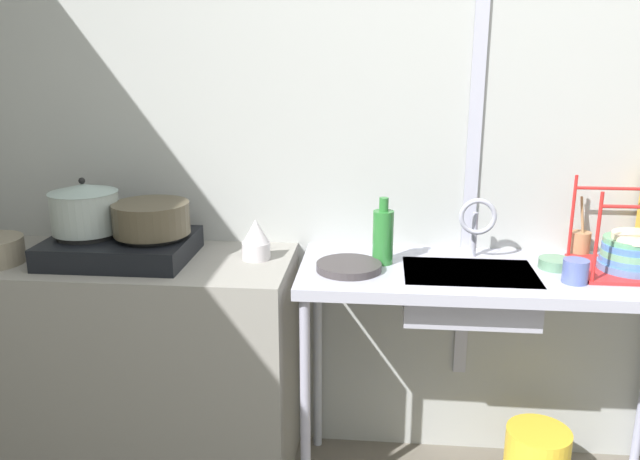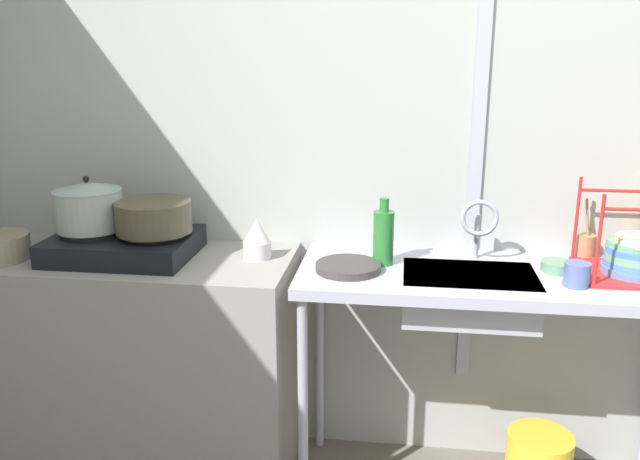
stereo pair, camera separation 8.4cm
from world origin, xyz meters
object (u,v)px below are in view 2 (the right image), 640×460
(pot_on_left_burner, at_px, (89,206))
(faucet, at_px, (479,221))
(percolator, at_px, (257,239))
(bottle_by_sink, at_px, (383,236))
(dish_rack, at_px, (635,258))
(utensil_jar, at_px, (585,246))
(stove, at_px, (124,244))
(frying_pan, at_px, (348,267))
(sink_basin, at_px, (468,295))
(pot_on_right_burner, at_px, (154,217))
(cup_by_rack, at_px, (577,274))
(small_bowl_on_drainboard, at_px, (558,266))

(pot_on_left_burner, bearing_deg, faucet, 4.18)
(percolator, relative_size, bottle_by_sink, 0.62)
(dish_rack, relative_size, utensil_jar, 1.61)
(stove, height_order, faucet, faucet)
(stove, distance_m, frying_pan, 0.86)
(sink_basin, bearing_deg, pot_on_left_burner, 178.85)
(pot_on_right_burner, xyz_separation_m, frying_pan, (0.73, -0.05, -0.15))
(stove, height_order, utensil_jar, utensil_jar)
(pot_on_right_burner, bearing_deg, dish_rack, 0.80)
(pot_on_right_burner, height_order, faucet, faucet)
(sink_basin, distance_m, cup_by_rack, 0.36)
(frying_pan, relative_size, utensil_jar, 1.03)
(dish_rack, relative_size, small_bowl_on_drainboard, 3.11)
(pot_on_right_burner, relative_size, bottle_by_sink, 1.13)
(percolator, xyz_separation_m, bottle_by_sink, (0.47, -0.01, 0.03))
(pot_on_right_burner, distance_m, dish_rack, 1.71)
(faucet, distance_m, dish_rack, 0.54)
(cup_by_rack, relative_size, utensil_jar, 0.38)
(pot_on_right_burner, xyz_separation_m, cup_by_rack, (1.49, -0.10, -0.12))
(frying_pan, height_order, dish_rack, dish_rack)
(small_bowl_on_drainboard, bearing_deg, pot_on_left_burner, -178.66)
(frying_pan, bearing_deg, bottle_by_sink, 37.39)
(pot_on_left_burner, relative_size, faucet, 1.05)
(cup_by_rack, bearing_deg, utensil_jar, 71.65)
(small_bowl_on_drainboard, height_order, bottle_by_sink, bottle_by_sink)
(frying_pan, bearing_deg, pot_on_right_burner, 175.93)
(bottle_by_sink, bearing_deg, dish_rack, -0.98)
(stove, relative_size, bottle_by_sink, 2.13)
(small_bowl_on_drainboard, bearing_deg, bottle_by_sink, -179.87)
(faucet, xyz_separation_m, cup_by_rack, (0.30, -0.21, -0.12))
(percolator, bearing_deg, stove, -174.81)
(sink_basin, bearing_deg, percolator, 174.56)
(sink_basin, bearing_deg, utensil_jar, 28.06)
(cup_by_rack, distance_m, bottle_by_sink, 0.66)
(pot_on_right_burner, relative_size, faucet, 1.17)
(pot_on_right_burner, relative_size, cup_by_rack, 3.28)
(pot_on_right_burner, xyz_separation_m, sink_basin, (1.15, -0.03, -0.24))
(stove, relative_size, utensil_jar, 2.32)
(dish_rack, height_order, bottle_by_sink, dish_rack)
(percolator, bearing_deg, bottle_by_sink, -0.87)
(dish_rack, bearing_deg, utensil_jar, 123.05)
(faucet, xyz_separation_m, bottle_by_sink, (-0.34, -0.07, -0.05))
(pot_on_right_burner, bearing_deg, utensil_jar, 7.38)
(utensil_jar, bearing_deg, cup_by_rack, -108.35)
(stove, distance_m, pot_on_right_burner, 0.17)
(stove, xyz_separation_m, faucet, (1.31, 0.11, 0.11))
(frying_pan, xyz_separation_m, bottle_by_sink, (0.12, 0.09, 0.09))
(pot_on_left_burner, relative_size, cup_by_rack, 2.94)
(faucet, distance_m, utensil_jar, 0.43)
(stove, bearing_deg, utensil_jar, 6.84)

